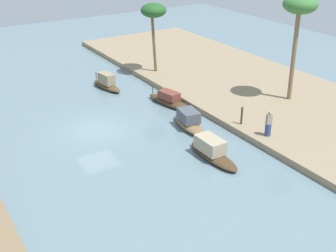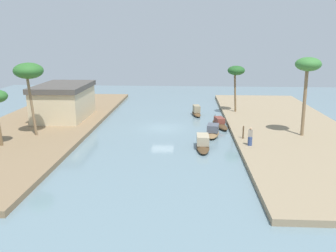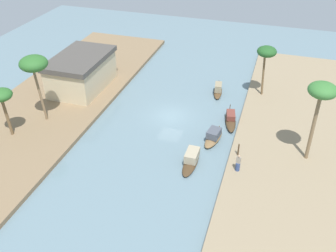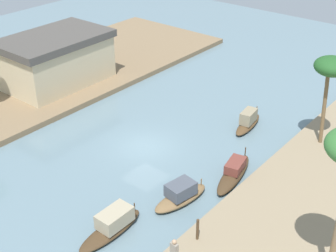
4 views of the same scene
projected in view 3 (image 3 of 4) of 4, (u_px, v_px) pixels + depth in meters
river_water at (171, 116)px, 41.20m from camera, size 69.08×69.08×0.00m
riverbank_left at (301, 136)px, 37.60m from camera, size 41.47×12.67×0.44m
riverbank_right at (61, 96)px, 44.55m from camera, size 41.47×12.67×0.44m
sampan_open_hull at (218, 90)px, 45.25m from camera, size 3.73×1.47×1.33m
sampan_upstream_small at (191, 159)px, 34.12m from camera, size 4.17×1.19×1.22m
sampan_with_tall_canopy at (214, 136)px, 37.12m from camera, size 3.83×1.79×1.25m
sampan_with_red_awning at (231, 119)px, 40.02m from camera, size 4.75×2.02×1.07m
person_on_near_bank at (238, 164)px, 32.53m from camera, size 0.44×0.44×1.69m
mooring_post at (238, 150)px, 34.37m from camera, size 0.14×0.14×1.23m
palm_tree_left_near at (322, 93)px, 30.65m from camera, size 2.42×2.42×7.71m
palm_tree_left_far at (267, 53)px, 41.64m from camera, size 2.20×2.20×5.99m
palm_tree_right_tall at (34, 64)px, 36.48m from camera, size 2.80×2.80×7.19m
palm_tree_right_short at (1, 96)px, 35.16m from camera, size 2.13×2.13×5.09m
riverside_building at (81, 72)px, 44.88m from camera, size 8.91×5.75×4.09m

